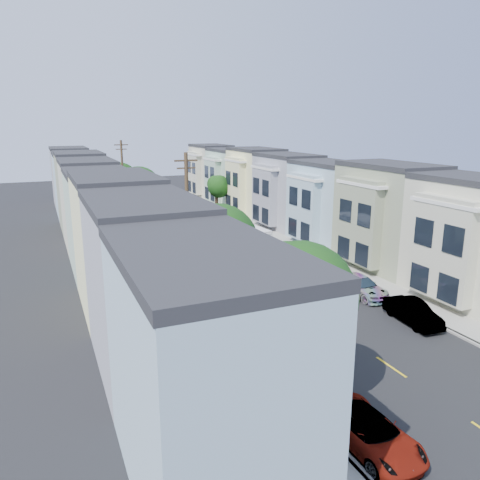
% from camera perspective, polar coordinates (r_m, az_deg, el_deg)
% --- Properties ---
extents(ground, '(160.00, 160.00, 0.00)m').
position_cam_1_polar(ground, '(34.76, 4.87, -6.28)').
color(ground, black).
rests_on(ground, ground).
extents(road_slab, '(12.00, 70.00, 0.02)m').
position_cam_1_polar(road_slab, '(47.89, -3.59, -0.54)').
color(road_slab, black).
rests_on(road_slab, ground).
extents(curb_left, '(0.30, 70.00, 0.15)m').
position_cam_1_polar(curb_left, '(46.26, -10.66, -1.20)').
color(curb_left, gray).
rests_on(curb_left, ground).
extents(curb_right, '(0.30, 70.00, 0.15)m').
position_cam_1_polar(curb_right, '(50.16, 2.92, 0.22)').
color(curb_right, gray).
rests_on(curb_right, ground).
extents(sidewalk_left, '(2.60, 70.00, 0.15)m').
position_cam_1_polar(sidewalk_left, '(46.02, -12.24, -1.36)').
color(sidewalk_left, gray).
rests_on(sidewalk_left, ground).
extents(sidewalk_right, '(2.60, 70.00, 0.15)m').
position_cam_1_polar(sidewalk_right, '(50.73, 4.24, 0.36)').
color(sidewalk_right, gray).
rests_on(sidewalk_right, ground).
extents(centerline, '(0.12, 70.00, 0.01)m').
position_cam_1_polar(centerline, '(47.89, -3.59, -0.55)').
color(centerline, gold).
rests_on(centerline, ground).
extents(townhouse_row_left, '(5.00, 70.00, 8.50)m').
position_cam_1_polar(townhouse_row_left, '(45.51, -16.92, -1.93)').
color(townhouse_row_left, '#9FBCCD').
rests_on(townhouse_row_left, ground).
extents(townhouse_row_right, '(5.00, 70.00, 8.50)m').
position_cam_1_polar(townhouse_row_right, '(52.58, 7.92, 0.66)').
color(townhouse_row_right, '#9FBCCD').
rests_on(townhouse_row_right, ground).
extents(tree_a, '(4.70, 4.70, 7.48)m').
position_cam_1_polar(tree_a, '(19.30, 7.09, -7.11)').
color(tree_a, black).
rests_on(tree_a, ground).
extents(tree_b, '(4.70, 4.70, 7.55)m').
position_cam_1_polar(tree_b, '(27.37, -2.81, -0.48)').
color(tree_b, black).
rests_on(tree_b, ground).
extents(tree_c, '(4.70, 4.70, 6.92)m').
position_cam_1_polar(tree_c, '(35.42, -7.65, 1.70)').
color(tree_c, black).
rests_on(tree_c, ground).
extents(tree_d, '(4.70, 4.70, 7.82)m').
position_cam_1_polar(tree_d, '(49.20, -12.33, 6.01)').
color(tree_d, black).
rests_on(tree_d, ground).
extents(tree_e, '(4.70, 4.70, 7.35)m').
position_cam_1_polar(tree_e, '(60.93, -14.52, 6.94)').
color(tree_e, black).
rests_on(tree_e, ground).
extents(tree_far_r, '(3.10, 3.10, 5.22)m').
position_cam_1_polar(tree_far_r, '(64.22, -2.65, 6.49)').
color(tree_far_r, black).
rests_on(tree_far_r, ground).
extents(utility_pole_near, '(1.60, 0.26, 10.00)m').
position_cam_1_polar(utility_pole_near, '(32.76, -6.39, 1.82)').
color(utility_pole_near, '#42301E').
rests_on(utility_pole_near, ground).
extents(utility_pole_far, '(1.60, 0.26, 10.00)m').
position_cam_1_polar(utility_pole_far, '(57.83, -14.03, 6.78)').
color(utility_pole_far, '#42301E').
rests_on(utility_pole_far, ground).
extents(fedex_truck, '(2.33, 6.05, 2.90)m').
position_cam_1_polar(fedex_truck, '(43.03, 0.52, 0.02)').
color(fedex_truck, white).
rests_on(fedex_truck, ground).
extents(lead_sedan, '(2.39, 5.02, 1.47)m').
position_cam_1_polar(lead_sedan, '(54.13, -3.62, 1.95)').
color(lead_sedan, black).
rests_on(lead_sedan, ground).
extents(parked_left_a, '(2.28, 4.74, 1.30)m').
position_cam_1_polar(parked_left_a, '(19.78, 15.60, -21.68)').
color(parked_left_a, black).
rests_on(parked_left_a, ground).
extents(parked_left_b, '(1.63, 4.00, 1.31)m').
position_cam_1_polar(parked_left_b, '(25.64, 3.91, -12.34)').
color(parked_left_b, '#0C1840').
rests_on(parked_left_b, ground).
extents(parked_left_c, '(1.62, 4.18, 1.38)m').
position_cam_1_polar(parked_left_c, '(32.90, -2.97, -6.16)').
color(parked_left_c, gray).
rests_on(parked_left_c, ground).
extents(parked_left_d, '(2.60, 5.10, 1.38)m').
position_cam_1_polar(parked_left_d, '(43.20, -8.21, -1.34)').
color(parked_left_d, '#591A09').
rests_on(parked_left_d, ground).
extents(parked_right_a, '(1.87, 4.35, 1.41)m').
position_cam_1_polar(parked_right_a, '(31.07, 20.31, -8.27)').
color(parked_right_a, '#2E2F34').
rests_on(parked_right_a, ground).
extents(parked_right_b, '(2.31, 4.84, 1.41)m').
position_cam_1_polar(parked_right_b, '(34.74, 14.40, -5.46)').
color(parked_right_b, silver).
rests_on(parked_right_b, ground).
extents(parked_right_c, '(1.90, 4.72, 1.52)m').
position_cam_1_polar(parked_right_c, '(52.69, 0.10, 1.67)').
color(parked_right_c, black).
rests_on(parked_right_c, ground).
extents(parked_right_d, '(1.70, 4.31, 1.41)m').
position_cam_1_polar(parked_right_d, '(63.04, -3.99, 3.64)').
color(parked_right_d, '#110D3E').
rests_on(parked_right_d, ground).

